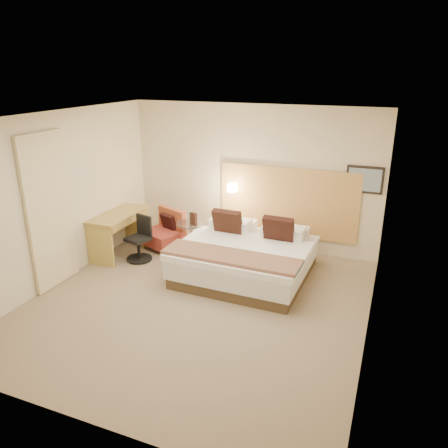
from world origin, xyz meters
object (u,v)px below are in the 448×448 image
at_px(lounge_chair, 165,233).
at_px(side_table, 191,237).
at_px(desk_chair, 140,242).
at_px(desk, 119,222).
at_px(bed, 246,256).

xyz_separation_m(lounge_chair, side_table, (0.61, -0.09, 0.04)).
bearing_deg(side_table, desk_chair, -141.16).
xyz_separation_m(lounge_chair, desk, (-0.62, -0.57, 0.33)).
relative_size(side_table, desk, 0.54).
bearing_deg(desk_chair, desk, 167.89).
bearing_deg(lounge_chair, side_table, -8.29).
xyz_separation_m(bed, desk, (-2.47, -0.03, 0.29)).
bearing_deg(lounge_chair, bed, -16.43).
relative_size(bed, desk, 1.68).
relative_size(bed, side_table, 3.09).
xyz_separation_m(bed, lounge_chair, (-1.85, 0.55, -0.04)).
bearing_deg(side_table, lounge_chair, 171.71).
bearing_deg(desk, lounge_chair, 43.05).
xyz_separation_m(side_table, desk_chair, (-0.73, -0.59, -0.00)).
bearing_deg(desk_chair, bed, 3.82).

